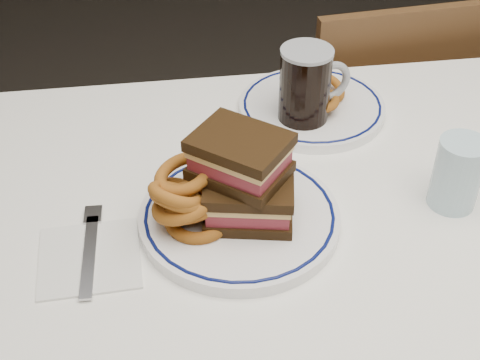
{
  "coord_description": "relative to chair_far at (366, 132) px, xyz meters",
  "views": [
    {
      "loc": [
        -0.31,
        -0.73,
        1.42
      ],
      "look_at": [
        -0.21,
        0.0,
        0.83
      ],
      "focal_mm": 50.0,
      "sensor_mm": 36.0,
      "label": 1
    }
  ],
  "objects": [
    {
      "name": "reuben_sandwich",
      "position": [
        -0.41,
        -0.61,
        0.38
      ],
      "size": [
        0.16,
        0.16,
        0.13
      ],
      "color": "black",
      "rests_on": "main_plate"
    },
    {
      "name": "main_plate",
      "position": [
        -0.41,
        -0.61,
        0.31
      ],
      "size": [
        0.3,
        0.3,
        0.02
      ],
      "color": "white",
      "rests_on": "dining_table"
    },
    {
      "name": "ketchup_ramekin",
      "position": [
        -0.43,
        -0.55,
        0.34
      ],
      "size": [
        0.06,
        0.06,
        0.03
      ],
      "color": "silver",
      "rests_on": "main_plate"
    },
    {
      "name": "far_plate",
      "position": [
        -0.24,
        -0.33,
        0.31
      ],
      "size": [
        0.27,
        0.27,
        0.02
      ],
      "color": "white",
      "rests_on": "dining_table"
    },
    {
      "name": "onion_rings_far",
      "position": [
        -0.24,
        -0.33,
        0.34
      ],
      "size": [
        0.12,
        0.13,
        0.06
      ],
      "color": "brown",
      "rests_on": "far_plate"
    },
    {
      "name": "onion_rings_main",
      "position": [
        -0.49,
        -0.62,
        0.36
      ],
      "size": [
        0.13,
        0.13,
        0.11
      ],
      "color": "brown",
      "rests_on": "main_plate"
    },
    {
      "name": "beer_mug",
      "position": [
        -0.26,
        -0.37,
        0.38
      ],
      "size": [
        0.13,
        0.09,
        0.15
      ],
      "color": "black",
      "rests_on": "dining_table"
    },
    {
      "name": "dining_table",
      "position": [
        -0.21,
        -0.61,
        0.19
      ],
      "size": [
        1.27,
        0.87,
        0.75
      ],
      "color": "white",
      "rests_on": "floor"
    },
    {
      "name": "napkin_fork",
      "position": [
        -0.63,
        -0.65,
        0.3
      ],
      "size": [
        0.15,
        0.19,
        0.01
      ],
      "color": "white",
      "rests_on": "dining_table"
    },
    {
      "name": "chair_far",
      "position": [
        0.0,
        0.0,
        0.0
      ],
      "size": [
        0.42,
        0.42,
        0.83
      ],
      "color": "#3F2514",
      "rests_on": "floor"
    },
    {
      "name": "water_glass",
      "position": [
        -0.09,
        -0.61,
        0.36
      ],
      "size": [
        0.07,
        0.07,
        0.11
      ],
      "primitive_type": "cylinder",
      "color": "#ACCEDF",
      "rests_on": "dining_table"
    }
  ]
}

